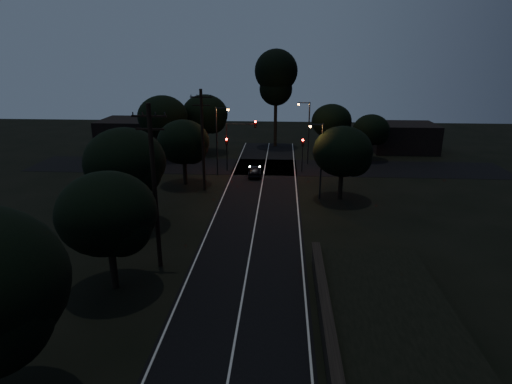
{
  "coord_description": "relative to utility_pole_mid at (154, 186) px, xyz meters",
  "views": [
    {
      "loc": [
        2.24,
        -10.84,
        13.91
      ],
      "look_at": [
        0.0,
        24.0,
        2.5
      ],
      "focal_mm": 30.0,
      "sensor_mm": 36.0,
      "label": 1
    }
  ],
  "objects": [
    {
      "name": "tree_left_c",
      "position": [
        -4.27,
        6.87,
        -0.39
      ],
      "size": [
        6.55,
        6.55,
        8.27
      ],
      "color": "black",
      "rests_on": "ground"
    },
    {
      "name": "car",
      "position": [
        4.98,
        22.69,
        -5.08
      ],
      "size": [
        1.79,
        3.97,
        1.32
      ],
      "primitive_type": "imported",
      "rotation": [
        0.0,
        0.0,
        3.2
      ],
      "color": "black",
      "rests_on": "ground"
    },
    {
      "name": "utility_pole_far",
      "position": [
        0.0,
        17.0,
        -0.25
      ],
      "size": [
        2.2,
        0.3,
        10.5
      ],
      "color": "black",
      "rests_on": "ground"
    },
    {
      "name": "tree_far_nw",
      "position": [
        -2.77,
        34.87,
        -0.35
      ],
      "size": [
        6.57,
        6.57,
        8.32
      ],
      "color": "black",
      "rests_on": "ground"
    },
    {
      "name": "signal_right",
      "position": [
        10.6,
        24.99,
        -2.9
      ],
      "size": [
        0.28,
        0.35,
        4.1
      ],
      "color": "black",
      "rests_on": "ground"
    },
    {
      "name": "tree_left_b",
      "position": [
        -1.79,
        -3.12,
        -0.93
      ],
      "size": [
        5.84,
        5.84,
        7.42
      ],
      "color": "black",
      "rests_on": "ground"
    },
    {
      "name": "signal_mast",
      "position": [
        3.09,
        24.99,
        -1.4
      ],
      "size": [
        3.7,
        0.35,
        6.25
      ],
      "color": "black",
      "rests_on": "ground"
    },
    {
      "name": "tree_left_d",
      "position": [
        -2.3,
        18.89,
        -1.12
      ],
      "size": [
        5.62,
        5.62,
        7.14
      ],
      "color": "black",
      "rests_on": "ground"
    },
    {
      "name": "streetlight_a",
      "position": [
        0.69,
        23.0,
        -1.1
      ],
      "size": [
        1.66,
        0.26,
        8.0
      ],
      "color": "black",
      "rests_on": "ground"
    },
    {
      "name": "building_left",
      "position": [
        -14.0,
        37.0,
        -3.54
      ],
      "size": [
        10.0,
        8.0,
        4.4
      ],
      "primitive_type": "cube",
      "color": "black",
      "rests_on": "ground"
    },
    {
      "name": "streetlight_b",
      "position": [
        11.31,
        29.0,
        -1.1
      ],
      "size": [
        1.66,
        0.26,
        8.0
      ],
      "color": "black",
      "rests_on": "ground"
    },
    {
      "name": "tree_far_ne",
      "position": [
        15.2,
        34.89,
        -1.14
      ],
      "size": [
        5.62,
        5.62,
        7.11
      ],
      "color": "black",
      "rests_on": "ground"
    },
    {
      "name": "building_right",
      "position": [
        26.0,
        38.0,
        -3.74
      ],
      "size": [
        9.0,
        7.0,
        4.0
      ],
      "primitive_type": "cube",
      "color": "black",
      "rests_on": "ground"
    },
    {
      "name": "streetlight_c",
      "position": [
        11.83,
        15.0,
        -1.39
      ],
      "size": [
        1.46,
        0.26,
        7.5
      ],
      "color": "black",
      "rests_on": "ground"
    },
    {
      "name": "tree_far_w",
      "position": [
        -7.76,
        30.86,
        -0.19
      ],
      "size": [
        6.69,
        6.69,
        8.53
      ],
      "color": "black",
      "rests_on": "ground"
    },
    {
      "name": "signal_left",
      "position": [
        1.4,
        24.99,
        -2.9
      ],
      "size": [
        0.28,
        0.35,
        4.1
      ],
      "color": "black",
      "rests_on": "ground"
    },
    {
      "name": "utility_pole_mid",
      "position": [
        0.0,
        0.0,
        0.0
      ],
      "size": [
        2.2,
        0.3,
        11.0
      ],
      "color": "black",
      "rests_on": "ground"
    },
    {
      "name": "tall_pine",
      "position": [
        7.0,
        40.0,
        4.71
      ],
      "size": [
        6.38,
        6.38,
        14.5
      ],
      "color": "black",
      "rests_on": "ground"
    },
    {
      "name": "tree_right_a",
      "position": [
        14.2,
        14.88,
        -1.02
      ],
      "size": [
        5.72,
        5.72,
        7.27
      ],
      "color": "black",
      "rests_on": "ground"
    },
    {
      "name": "tree_far_e",
      "position": [
        20.17,
        31.9,
        -1.78
      ],
      "size": [
        4.82,
        4.82,
        6.12
      ],
      "color": "black",
      "rests_on": "ground"
    },
    {
      "name": "road_surface",
      "position": [
        6.0,
        16.12,
        -5.73
      ],
      "size": [
        60.0,
        70.0,
        0.03
      ],
      "color": "black",
      "rests_on": "ground"
    }
  ]
}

